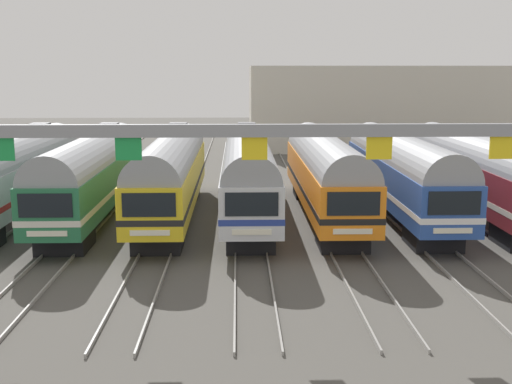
% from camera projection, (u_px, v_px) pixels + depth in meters
% --- Properties ---
extents(ground_plane, '(160.00, 160.00, 0.00)m').
position_uv_depth(ground_plane, '(248.00, 218.00, 36.33)').
color(ground_plane, '#4C4944').
extents(track_bed, '(27.67, 70.00, 0.15)m').
position_uv_depth(track_bed, '(245.00, 171.00, 53.01)').
color(track_bed, gray).
rests_on(track_bed, ground).
extents(commuter_train_stainless, '(2.88, 18.06, 5.05)m').
position_uv_depth(commuter_train_stainless, '(15.00, 173.00, 35.46)').
color(commuter_train_stainless, '#B2B5BA').
rests_on(commuter_train_stainless, ground).
extents(commuter_train_green, '(2.88, 18.06, 5.05)m').
position_uv_depth(commuter_train_green, '(93.00, 172.00, 35.58)').
color(commuter_train_green, '#236B42').
rests_on(commuter_train_green, ground).
extents(commuter_train_yellow, '(2.88, 18.06, 5.05)m').
position_uv_depth(commuter_train_yellow, '(171.00, 172.00, 35.70)').
color(commuter_train_yellow, gold).
rests_on(commuter_train_yellow, ground).
extents(commuter_train_silver, '(2.88, 18.06, 5.05)m').
position_uv_depth(commuter_train_silver, '(248.00, 172.00, 35.83)').
color(commuter_train_silver, silver).
rests_on(commuter_train_silver, ground).
extents(commuter_train_orange, '(2.88, 18.06, 4.77)m').
position_uv_depth(commuter_train_orange, '(325.00, 171.00, 35.95)').
color(commuter_train_orange, orange).
rests_on(commuter_train_orange, ground).
extents(commuter_train_blue, '(2.88, 18.06, 4.77)m').
position_uv_depth(commuter_train_blue, '(401.00, 171.00, 36.07)').
color(commuter_train_blue, '#284C9E').
rests_on(commuter_train_blue, ground).
extents(commuter_train_maroon, '(2.88, 18.06, 4.77)m').
position_uv_depth(commuter_train_maroon, '(477.00, 171.00, 36.20)').
color(commuter_train_maroon, maroon).
rests_on(commuter_train_maroon, ground).
extents(catenary_gantry, '(31.41, 0.44, 6.97)m').
position_uv_depth(catenary_gantry, '(254.00, 153.00, 22.05)').
color(catenary_gantry, gray).
rests_on(catenary_gantry, ground).
extents(maintenance_building, '(26.58, 10.00, 8.80)m').
position_uv_depth(maintenance_building, '(373.00, 108.00, 68.47)').
color(maintenance_building, beige).
rests_on(maintenance_building, ground).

